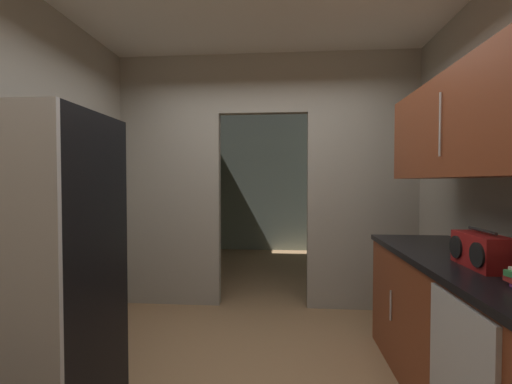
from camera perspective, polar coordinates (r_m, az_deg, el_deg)
name	(u,v)px	position (r m, az deg, el deg)	size (l,w,h in m)	color
kitchen_partition	(266,173)	(3.88, 1.68, 3.18)	(3.29, 0.12, 2.79)	#9E998C
adjoining_room_shell	(272,182)	(6.04, 2.69, 1.72)	(3.29, 3.28, 2.79)	gray
refrigerator	(37,266)	(2.44, -32.33, -10.29)	(0.76, 0.74, 1.79)	black
lower_cabinet_run	(468,337)	(2.58, 31.49, -19.60)	(0.66, 1.99, 0.92)	brown
upper_cabinet_counterside	(472,124)	(2.44, 31.95, 9.45)	(0.36, 1.79, 0.63)	brown
boombox	(481,251)	(2.27, 33.01, -8.10)	(0.17, 0.37, 0.21)	maroon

